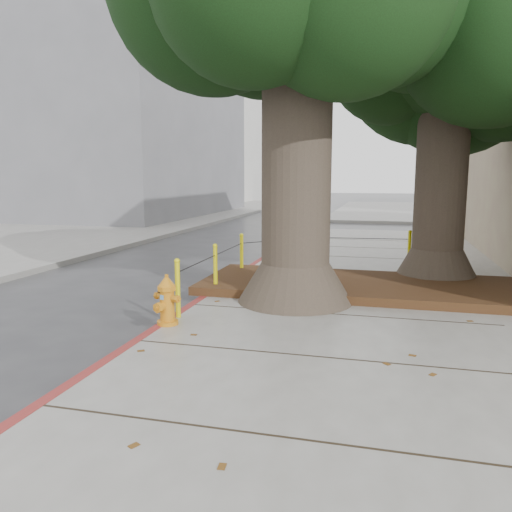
% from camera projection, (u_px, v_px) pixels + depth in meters
% --- Properties ---
extents(ground, '(140.00, 140.00, 0.00)m').
position_uv_depth(ground, '(280.00, 365.00, 6.29)').
color(ground, '#28282B').
rests_on(ground, ground).
extents(sidewalk_far, '(16.00, 20.00, 0.15)m').
position_uv_depth(sidewalk_far, '(459.00, 211.00, 33.47)').
color(sidewalk_far, slate).
rests_on(sidewalk_far, ground).
extents(curb_red, '(0.14, 26.00, 0.16)m').
position_uv_depth(curb_red, '(202.00, 302.00, 9.17)').
color(curb_red, maroon).
rests_on(curb_red, ground).
extents(planter_bed, '(6.40, 2.60, 0.16)m').
position_uv_depth(planter_bed, '(366.00, 286.00, 9.76)').
color(planter_bed, black).
rests_on(planter_bed, sidewalk_main).
extents(building_far_grey, '(12.00, 16.00, 12.00)m').
position_uv_depth(building_far_grey, '(112.00, 116.00, 30.11)').
color(building_far_grey, slate).
rests_on(building_far_grey, ground).
extents(building_far_white, '(12.00, 18.00, 15.00)m').
position_uv_depth(building_far_white, '(210.00, 127.00, 52.36)').
color(building_far_white, silver).
rests_on(building_far_white, ground).
extents(tree_far, '(4.50, 3.80, 7.17)m').
position_uv_depth(tree_far, '(466.00, 41.00, 9.94)').
color(tree_far, '#4C3F33').
rests_on(tree_far, sidewalk_main).
extents(bollard_ring, '(3.79, 5.39, 0.95)m').
position_uv_depth(bollard_ring, '(283.00, 257.00, 10.59)').
color(bollard_ring, '#D4C80B').
rests_on(bollard_ring, sidewalk_main).
extents(fire_hydrant, '(0.41, 0.40, 0.77)m').
position_uv_depth(fire_hydrant, '(167.00, 300.00, 7.44)').
color(fire_hydrant, orange).
rests_on(fire_hydrant, sidewalk_main).
extents(car_silver, '(3.99, 1.76, 1.34)m').
position_uv_depth(car_silver, '(501.00, 214.00, 23.03)').
color(car_silver, '#B1B2B7').
rests_on(car_silver, ground).
extents(car_dark, '(1.61, 3.90, 1.13)m').
position_uv_depth(car_dark, '(144.00, 213.00, 25.24)').
color(car_dark, black).
rests_on(car_dark, ground).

